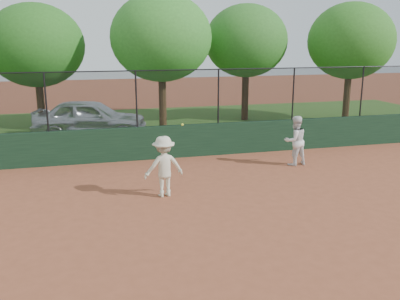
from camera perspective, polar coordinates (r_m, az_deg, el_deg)
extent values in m
plane|color=brown|center=(10.72, -1.14, -9.28)|extent=(80.00, 80.00, 0.00)
cube|color=#17331E|center=(16.16, -6.20, 0.92)|extent=(26.00, 0.20, 1.20)
cube|color=#295119|center=(22.11, -8.54, 2.82)|extent=(36.00, 12.00, 0.01)
imported|color=silver|center=(20.36, -13.88, 3.99)|extent=(5.25, 3.12, 1.67)
imported|color=white|center=(15.60, 12.07, 1.18)|extent=(0.92, 0.77, 1.71)
imported|color=beige|center=(12.24, -4.66, -2.12)|extent=(1.16, 0.76, 1.70)
sphere|color=#EAF837|center=(11.74, -2.27, 3.27)|extent=(0.06, 0.06, 0.06)
cube|color=black|center=(15.88, -6.35, 6.55)|extent=(26.00, 0.02, 2.00)
cylinder|color=black|center=(15.78, -6.45, 10.08)|extent=(26.00, 0.04, 0.04)
cylinder|color=black|center=(15.75, -19.10, 5.81)|extent=(0.06, 0.06, 2.00)
cylinder|color=black|center=(15.81, -8.15, 6.47)|extent=(0.06, 0.06, 2.00)
cylinder|color=black|center=(16.43, 2.36, 6.88)|extent=(0.06, 0.06, 2.00)
cylinder|color=black|center=(17.54, 11.84, 7.05)|extent=(0.06, 0.06, 2.00)
cylinder|color=black|center=(19.07, 20.00, 7.05)|extent=(0.06, 0.06, 2.00)
cylinder|color=#472F18|center=(22.82, -19.69, 5.32)|extent=(0.36, 0.36, 2.22)
ellipsoid|color=#23591A|center=(22.61, -20.29, 12.45)|extent=(4.49, 4.08, 3.87)
cylinder|color=#49301A|center=(21.52, -4.81, 5.97)|extent=(0.36, 0.36, 2.48)
ellipsoid|color=#2E7023|center=(21.31, -4.98, 14.16)|extent=(4.72, 4.29, 4.08)
cylinder|color=#3E2414|center=(24.02, 5.79, 6.78)|extent=(0.36, 0.36, 2.47)
ellipsoid|color=#295F1E|center=(23.83, 5.96, 13.73)|extent=(4.33, 3.94, 3.74)
cylinder|color=#432D18|center=(25.08, 18.26, 6.36)|extent=(0.36, 0.36, 2.39)
ellipsoid|color=#28601B|center=(24.89, 18.78, 13.09)|extent=(4.53, 4.12, 3.91)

